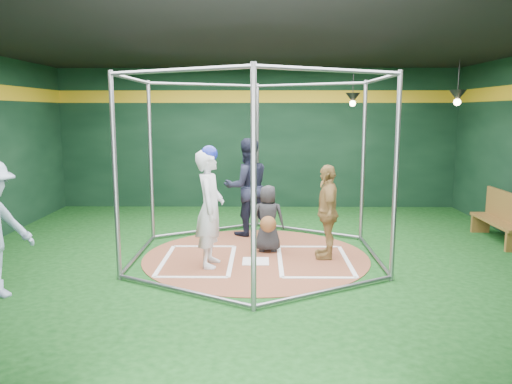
{
  "coord_description": "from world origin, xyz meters",
  "views": [
    {
      "loc": [
        0.1,
        -8.16,
        2.44
      ],
      "look_at": [
        0.0,
        0.1,
        1.1
      ],
      "focal_mm": 35.0,
      "sensor_mm": 36.0,
      "label": 1
    }
  ],
  "objects_px": {
    "visitor_leopard": "(327,212)",
    "dugout_bench": "(502,216)",
    "batter_figure": "(210,207)",
    "umpire": "(247,187)"
  },
  "relations": [
    {
      "from": "visitor_leopard",
      "to": "dugout_bench",
      "type": "xyz_separation_m",
      "value": [
        3.44,
        1.12,
        -0.31
      ]
    },
    {
      "from": "batter_figure",
      "to": "dugout_bench",
      "type": "relative_size",
      "value": 1.18
    },
    {
      "from": "visitor_leopard",
      "to": "dugout_bench",
      "type": "distance_m",
      "value": 3.63
    },
    {
      "from": "batter_figure",
      "to": "umpire",
      "type": "distance_m",
      "value": 2.1
    },
    {
      "from": "batter_figure",
      "to": "visitor_leopard",
      "type": "distance_m",
      "value": 1.96
    },
    {
      "from": "visitor_leopard",
      "to": "umpire",
      "type": "distance_m",
      "value": 2.09
    },
    {
      "from": "batter_figure",
      "to": "dugout_bench",
      "type": "distance_m",
      "value": 5.59
    },
    {
      "from": "dugout_bench",
      "to": "batter_figure",
      "type": "bearing_deg",
      "value": -163.44
    },
    {
      "from": "batter_figure",
      "to": "umpire",
      "type": "bearing_deg",
      "value": 75.57
    },
    {
      "from": "visitor_leopard",
      "to": "umpire",
      "type": "bearing_deg",
      "value": -136.27
    }
  ]
}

